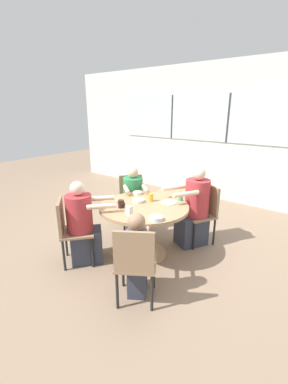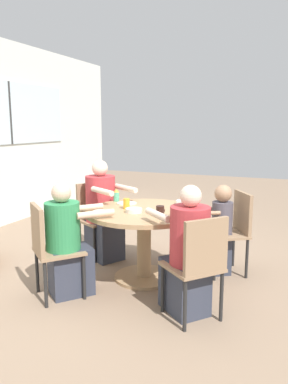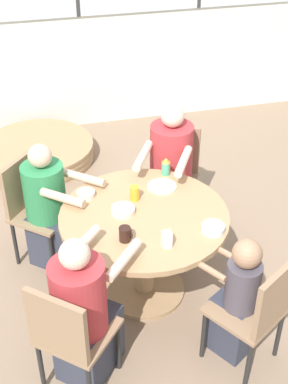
# 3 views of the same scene
# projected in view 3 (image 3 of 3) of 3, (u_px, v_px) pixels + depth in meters

# --- Properties ---
(ground_plane) EXTENTS (16.00, 16.00, 0.00)m
(ground_plane) POSITION_uv_depth(u_px,v_px,m) (144.00, 290.00, 3.99)
(ground_plane) COLOR #8C725B
(dining_table) EXTENTS (1.15, 1.15, 0.71)m
(dining_table) POSITION_uv_depth(u_px,v_px,m) (144.00, 234.00, 3.69)
(dining_table) COLOR tan
(dining_table) RESTS_ON ground_plane
(chair_for_woman_green_shirt) EXTENTS (0.55, 0.55, 0.86)m
(chair_for_woman_green_shirt) POSITION_uv_depth(u_px,v_px,m) (174.00, 168.00, 4.46)
(chair_for_woman_green_shirt) COLOR #937556
(chair_for_woman_green_shirt) RESTS_ON ground_plane
(chair_for_man_blue_shirt) EXTENTS (0.56, 0.56, 0.86)m
(chair_for_man_blue_shirt) POSITION_uv_depth(u_px,v_px,m) (32.00, 202.00, 4.05)
(chair_for_man_blue_shirt) COLOR #937556
(chair_for_man_blue_shirt) RESTS_ON ground_plane
(chair_for_man_teal_shirt) EXTENTS (0.56, 0.56, 0.86)m
(chair_for_man_teal_shirt) POSITION_uv_depth(u_px,v_px,m) (68.00, 333.00, 3.01)
(chair_for_man_teal_shirt) COLOR #937556
(chair_for_man_teal_shirt) RESTS_ON ground_plane
(chair_for_toddler) EXTENTS (0.55, 0.55, 0.86)m
(chair_for_toddler) POSITION_uv_depth(u_px,v_px,m) (259.00, 308.00, 3.16)
(chair_for_toddler) COLOR #937556
(chair_for_toddler) RESTS_ON ground_plane
(person_woman_green_shirt) EXTENTS (0.59, 0.70, 1.14)m
(person_woman_green_shirt) POSITION_uv_depth(u_px,v_px,m) (170.00, 178.00, 4.32)
(person_woman_green_shirt) COLOR #333847
(person_woman_green_shirt) RESTS_ON ground_plane
(person_man_blue_shirt) EXTENTS (0.62, 0.59, 1.04)m
(person_man_blue_shirt) POSITION_uv_depth(u_px,v_px,m) (51.00, 213.00, 4.01)
(person_man_blue_shirt) COLOR #333847
(person_man_blue_shirt) RESTS_ON ground_plane
(person_man_teal_shirt) EXTENTS (0.62, 0.64, 1.08)m
(person_man_teal_shirt) POSITION_uv_depth(u_px,v_px,m) (84.00, 316.00, 3.15)
(person_man_teal_shirt) COLOR #333847
(person_man_teal_shirt) RESTS_ON ground_plane
(person_toddler) EXTENTS (0.38, 0.43, 0.94)m
(person_toddler) POSITION_uv_depth(u_px,v_px,m) (237.00, 302.00, 3.29)
(person_toddler) COLOR #333847
(person_toddler) RESTS_ON ground_plane
(coffee_mug) EXTENTS (0.08, 0.08, 0.10)m
(coffee_mug) POSITION_uv_depth(u_px,v_px,m) (125.00, 234.00, 3.34)
(coffee_mug) COLOR black
(coffee_mug) RESTS_ON dining_table
(sippy_cup) EXTENTS (0.07, 0.07, 0.14)m
(sippy_cup) POSITION_uv_depth(u_px,v_px,m) (166.00, 166.00, 3.96)
(sippy_cup) COLOR #4CA57F
(sippy_cup) RESTS_ON dining_table
(juice_glass) EXTENTS (0.06, 0.06, 0.11)m
(juice_glass) POSITION_uv_depth(u_px,v_px,m) (135.00, 193.00, 3.70)
(juice_glass) COLOR gold
(juice_glass) RESTS_ON dining_table
(milk_carton_small) EXTENTS (0.06, 0.06, 0.11)m
(milk_carton_small) POSITION_uv_depth(u_px,v_px,m) (167.00, 239.00, 3.28)
(milk_carton_small) COLOR silver
(milk_carton_small) RESTS_ON dining_table
(bowl_white_shallow) EXTENTS (0.15, 0.15, 0.04)m
(bowl_white_shallow) POSITION_uv_depth(u_px,v_px,m) (213.00, 228.00, 3.43)
(bowl_white_shallow) COLOR silver
(bowl_white_shallow) RESTS_ON dining_table
(bowl_cereal) EXTENTS (0.13, 0.13, 0.04)m
(bowl_cereal) POSITION_uv_depth(u_px,v_px,m) (86.00, 194.00, 3.75)
(bowl_cereal) COLOR silver
(bowl_cereal) RESTS_ON dining_table
(bowl_fruit) EXTENTS (0.16, 0.16, 0.04)m
(bowl_fruit) POSITION_uv_depth(u_px,v_px,m) (123.00, 210.00, 3.59)
(bowl_fruit) COLOR silver
(bowl_fruit) RESTS_ON dining_table
(plate_tortillas) EXTENTS (0.21, 0.21, 0.01)m
(plate_tortillas) POSITION_uv_depth(u_px,v_px,m) (162.00, 186.00, 3.85)
(plate_tortillas) COLOR beige
(plate_tortillas) RESTS_ON dining_table
(folded_table_stack) EXTENTS (1.14, 1.14, 0.18)m
(folded_table_stack) POSITION_uv_depth(u_px,v_px,m) (38.00, 152.00, 5.51)
(folded_table_stack) COLOR tan
(folded_table_stack) RESTS_ON ground_plane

